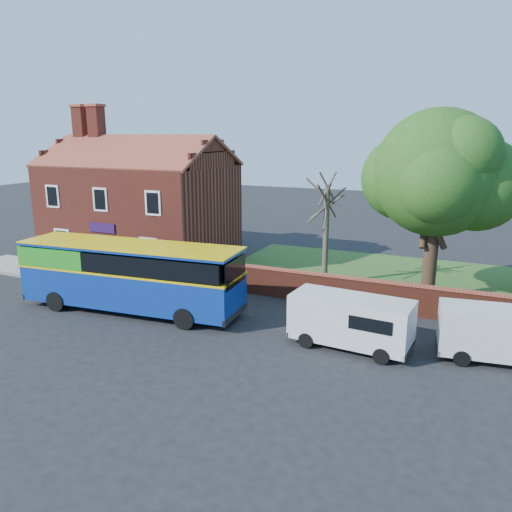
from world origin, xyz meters
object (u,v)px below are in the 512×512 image
at_px(van_far, 504,333).
at_px(van_near, 351,320).
at_px(large_tree, 439,177).
at_px(bus, 124,273).

bearing_deg(van_far, van_near, -176.14).
relative_size(van_far, large_tree, 0.50).
bearing_deg(bus, van_far, -0.37).
bearing_deg(large_tree, bus, -149.57).
xyz_separation_m(bus, van_far, (17.11, 1.28, -0.76)).
xyz_separation_m(van_near, large_tree, (2.36, 7.93, 5.30)).
bearing_deg(large_tree, van_near, -106.57).
xyz_separation_m(van_near, van_far, (5.72, 1.13, -0.03)).
bearing_deg(van_near, large_tree, 77.99).
height_order(bus, van_near, bus).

